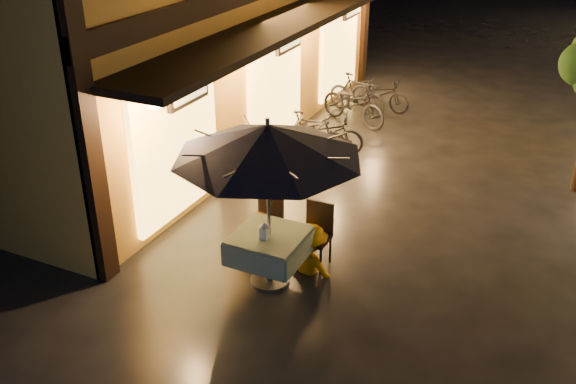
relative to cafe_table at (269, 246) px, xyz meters
The scene contains 13 objects.
ground 1.51m from the cafe_table, 19.81° to the left, with size 90.00×90.00×0.00m, color black.
cafe_table is the anchor object (origin of this frame).
patio_umbrella 1.56m from the cafe_table, ahead, with size 2.54×2.54×2.46m.
cafe_chair_left 0.84m from the cafe_table, 118.51° to the left, with size 0.42×0.42×0.97m.
cafe_chair_right 0.84m from the cafe_table, 61.49° to the left, with size 0.42×0.42×0.97m.
table_lantern 0.36m from the cafe_table, 90.00° to the right, with size 0.16×0.16×0.25m.
person_orange 0.72m from the cafe_table, 131.05° to the left, with size 0.71×0.55×1.46m, color #BB5115.
person_yellow 0.67m from the cafe_table, 53.81° to the left, with size 0.91×0.52×1.41m, color #F29000.
bicycle_0 4.74m from the cafe_table, 103.47° to the left, with size 0.57×1.63×0.85m, color black.
bicycle_1 4.47m from the cafe_table, 106.64° to the left, with size 0.45×1.60×0.96m, color black.
bicycle_2 6.58m from the cafe_table, 100.08° to the left, with size 0.63×1.80×0.95m, color black.
bicycle_3 7.26m from the cafe_table, 100.48° to the left, with size 0.45×1.58×0.95m, color black.
bicycle_4 7.71m from the cafe_table, 96.72° to the left, with size 0.54×1.54×0.81m, color black.
Camera 1 is at (2.19, -7.19, 5.25)m, focal length 40.00 mm.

